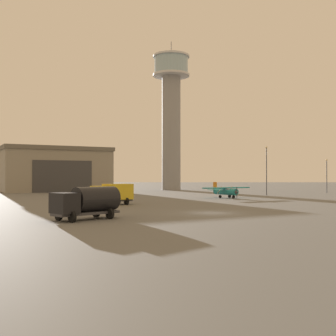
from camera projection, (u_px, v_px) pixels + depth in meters
ground_plane at (212, 213)px, 45.21m from camera, size 400.00×400.00×0.00m
control_tower at (171, 107)px, 116.70m from camera, size 10.32×10.32×42.02m
hangar at (55, 169)px, 107.40m from camera, size 31.71×27.94×11.32m
airplane_teal at (225, 191)px, 74.92m from camera, size 9.07×7.29×2.86m
truck_box_yellow at (113, 193)px, 57.53m from camera, size 5.91×5.45×2.90m
truck_fuel_tanker_black at (87, 201)px, 38.43m from camera, size 6.13×6.21×3.04m
light_post_north at (266, 167)px, 85.48m from camera, size 0.44×0.44×10.14m
light_post_centre at (327, 172)px, 97.35m from camera, size 0.44×0.44×7.96m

